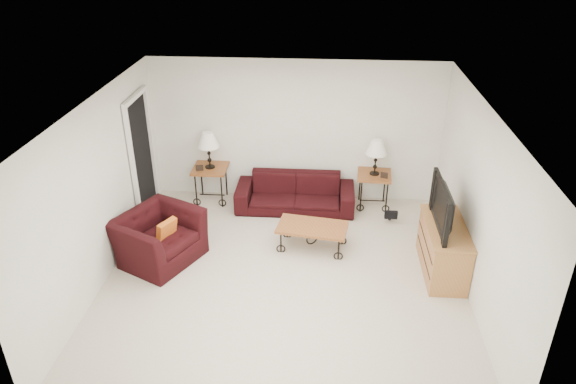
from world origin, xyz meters
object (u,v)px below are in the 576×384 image
Objects in this scene: sofa at (295,193)px; side_table_right at (373,190)px; coffee_table at (312,237)px; side_table_left at (211,184)px; backpack at (391,209)px; tv_stand at (443,249)px; television at (449,206)px; armchair at (159,238)px; lamp_left at (209,150)px; lamp_right at (376,157)px.

side_table_right is at bearing 7.59° from sofa.
coffee_table is at bearing -125.50° from side_table_right.
side_table_left is 3.16m from backpack.
television is (-0.02, 0.00, 0.69)m from tv_stand.
tv_stand is at bearing -37.51° from sofa.
tv_stand is 2.92× the size of backpack.
armchair is (-2.24, -0.46, 0.17)m from coffee_table.
backpack is at bearing -61.68° from side_table_right.
coffee_table is 1.93m from tv_stand.
side_table_left is at bearing 173.18° from sofa.
side_table_left is 0.58× the size of television.
lamp_right is (2.85, 0.00, -0.04)m from lamp_left.
side_table_left reaches higher than side_table_right.
side_table_left is 0.57× the size of armchair.
television is 1.72m from backpack.
lamp_right is at bearing 7.59° from sofa.
coffee_table is 2.29m from armchair.
television is (4.08, 0.00, 0.70)m from armchair.
television is (0.83, -1.87, 0.75)m from side_table_right.
television reaches higher than tv_stand.
lamp_left is 0.58× the size of television.
lamp_right is at bearing 124.69° from backpack.
side_table_left is 1.92m from armchair.
lamp_left is at bearing 0.00° from side_table_left.
side_table_left reaches higher than backpack.
lamp_left is at bearing 180.00° from side_table_right.
sofa is 3.25× the size of side_table_right.
side_table_right is 0.56m from backpack.
side_table_left is 2.86m from side_table_right.
armchair reaches higher than sofa.
side_table_right is at bearing 114.54° from tv_stand.
lamp_right reaches higher than side_table_right.
sofa is 1.82× the size of television.
lamp_left is 0.62× the size of coffee_table.
lamp_left is (-1.50, 0.18, 0.68)m from sofa.
backpack reaches higher than coffee_table.
side_table_left is 4.16m from tv_stand.
lamp_left is 2.86m from lamp_right.
lamp_right is at bearing 54.50° from coffee_table.
armchair is 3.78m from backpack.
sofa is 1.51m from lamp_right.
coffee_table is 2.09m from television.
lamp_left reaches higher than armchair.
side_table_right is at bearing 0.00° from lamp_right.
side_table_left is 0.62× the size of coffee_table.
tv_stand is 1.51m from backpack.
television reaches higher than sofa.
side_table_right is 3.75m from armchair.
sofa is at bearing 175.51° from backpack.
side_table_left is at bearing 177.45° from backpack.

